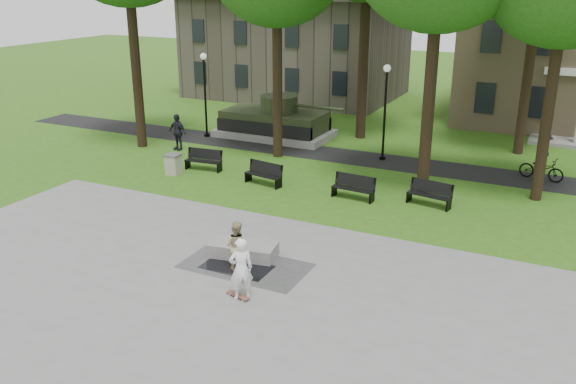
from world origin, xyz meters
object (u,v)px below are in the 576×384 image
object	(u,v)px
concrete_block	(243,250)
park_bench_0	(204,159)
friend_watching	(236,246)
skateboarder	(241,269)
trash_bin	(173,164)
cyclist	(543,161)

from	to	relation	value
concrete_block	park_bench_0	bearing A→B (deg)	130.78
concrete_block	friend_watching	bearing A→B (deg)	-71.38
friend_watching	park_bench_0	xyz separation A→B (m)	(-6.74, 8.37, -0.30)
skateboarder	park_bench_0	size ratio (longest dim) A/B	1.02
friend_watching	trash_bin	xyz separation A→B (m)	(-7.67, 7.18, -0.34)
skateboarder	cyclist	xyz separation A→B (m)	(6.70, 15.36, -0.07)
park_bench_0	trash_bin	world-z (taller)	park_bench_0
friend_watching	cyclist	size ratio (longest dim) A/B	0.74
friend_watching	park_bench_0	distance (m)	10.75
cyclist	trash_bin	world-z (taller)	cyclist
friend_watching	park_bench_0	size ratio (longest dim) A/B	0.88
friend_watching	park_bench_0	world-z (taller)	friend_watching
friend_watching	cyclist	bearing A→B (deg)	-125.66
trash_bin	park_bench_0	bearing A→B (deg)	52.24
trash_bin	cyclist	bearing A→B (deg)	23.25
skateboarder	friend_watching	bearing A→B (deg)	-97.03
concrete_block	park_bench_0	world-z (taller)	park_bench_0
cyclist	trash_bin	size ratio (longest dim) A/B	2.27
skateboarder	cyclist	distance (m)	16.76
cyclist	trash_bin	xyz separation A→B (m)	(-15.44, -6.64, -0.40)
cyclist	concrete_block	bearing A→B (deg)	161.32
concrete_block	trash_bin	size ratio (longest dim) A/B	2.29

